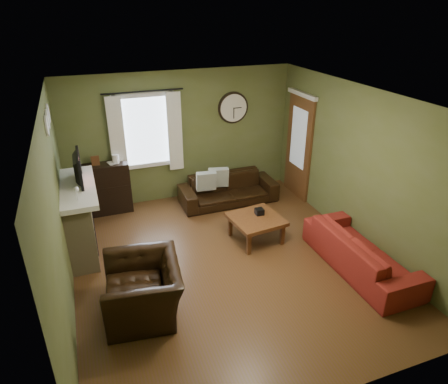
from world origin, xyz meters
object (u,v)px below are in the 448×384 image
object	(u,v)px
bookshelf	(108,188)
sofa_brown	(228,189)
sofa_red	(361,252)
armchair	(143,289)
coffee_table	(256,229)

from	to	relation	value
bookshelf	sofa_brown	distance (m)	2.37
sofa_red	armchair	bearing A→B (deg)	86.44
sofa_brown	coffee_table	size ratio (longest dim) A/B	2.40
sofa_red	coffee_table	size ratio (longest dim) A/B	2.52
bookshelf	armchair	size ratio (longest dim) A/B	0.90
bookshelf	coffee_table	world-z (taller)	bookshelf
bookshelf	armchair	distance (m)	3.04
sofa_red	armchair	xyz separation A→B (m)	(-3.29, 0.20, 0.06)
coffee_table	armchair	bearing A→B (deg)	-152.54
sofa_brown	armchair	distance (m)	3.41
sofa_red	armchair	world-z (taller)	armchair
sofa_red	armchair	size ratio (longest dim) A/B	1.85
armchair	coffee_table	size ratio (longest dim) A/B	1.36
bookshelf	sofa_brown	xyz separation A→B (m)	(2.32, -0.42, -0.21)
sofa_brown	sofa_red	bearing A→B (deg)	-68.79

